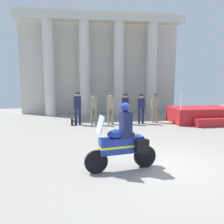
{
  "coord_description": "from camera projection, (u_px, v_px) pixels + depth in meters",
  "views": [
    {
      "loc": [
        -2.44,
        -6.13,
        2.56
      ],
      "look_at": [
        -1.17,
        3.14,
        1.17
      ],
      "focal_mm": 36.65,
      "sensor_mm": 36.0,
      "label": 1
    }
  ],
  "objects": [
    {
      "name": "officer_in_row_4",
      "position": [
        141.0,
        107.0,
        12.85
      ],
      "size": [
        0.4,
        0.25,
        1.64
      ],
      "rotation": [
        0.0,
        0.0,
        3.05
      ],
      "color": "#191E42",
      "rests_on": "ground_plane"
    },
    {
      "name": "officer_in_row_1",
      "position": [
        94.0,
        107.0,
        12.53
      ],
      "size": [
        0.4,
        0.25,
        1.69
      ],
      "rotation": [
        0.0,
        0.0,
        3.05
      ],
      "color": "#847A5B",
      "rests_on": "ground_plane"
    },
    {
      "name": "colonnade_backdrop",
      "position": [
        101.0,
        60.0,
        16.3
      ],
      "size": [
        11.41,
        1.58,
        7.32
      ],
      "color": "beige",
      "rests_on": "ground_plane"
    },
    {
      "name": "reviewing_stand",
      "position": [
        201.0,
        115.0,
        13.21
      ],
      "size": [
        3.4,
        2.43,
        1.78
      ],
      "color": "#B21E23",
      "rests_on": "ground_plane"
    },
    {
      "name": "motorcycle_with_rider",
      "position": [
        124.0,
        142.0,
        6.33
      ],
      "size": [
        2.08,
        0.79,
        1.9
      ],
      "rotation": [
        0.0,
        0.0,
        3.32
      ],
      "color": "black",
      "rests_on": "ground_plane"
    },
    {
      "name": "officer_in_row_0",
      "position": [
        78.0,
        106.0,
        12.48
      ],
      "size": [
        0.4,
        0.25,
        1.78
      ],
      "rotation": [
        0.0,
        0.0,
        3.05
      ],
      "color": "#191E42",
      "rests_on": "ground_plane"
    },
    {
      "name": "officer_in_row_2",
      "position": [
        110.0,
        106.0,
        12.66
      ],
      "size": [
        0.4,
        0.25,
        1.71
      ],
      "rotation": [
        0.0,
        0.0,
        3.05
      ],
      "color": "gray",
      "rests_on": "ground_plane"
    },
    {
      "name": "ground_plane",
      "position": [
        166.0,
        166.0,
        6.71
      ],
      "size": [
        28.0,
        28.0,
        0.0
      ],
      "primitive_type": "plane",
      "color": "gray"
    },
    {
      "name": "officer_in_row_3",
      "position": [
        125.0,
        107.0,
        12.73
      ],
      "size": [
        0.4,
        0.25,
        1.67
      ],
      "rotation": [
        0.0,
        0.0,
        3.05
      ],
      "color": "#141938",
      "rests_on": "ground_plane"
    },
    {
      "name": "briefcase_on_ground",
      "position": [
        72.0,
        122.0,
        12.5
      ],
      "size": [
        0.1,
        0.32,
        0.36
      ],
      "primitive_type": "cube",
      "color": "black",
      "rests_on": "ground_plane"
    },
    {
      "name": "officer_in_row_5",
      "position": [
        155.0,
        106.0,
        13.13
      ],
      "size": [
        0.4,
        0.25,
        1.67
      ],
      "rotation": [
        0.0,
        0.0,
        3.05
      ],
      "color": "#847A5B",
      "rests_on": "ground_plane"
    }
  ]
}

